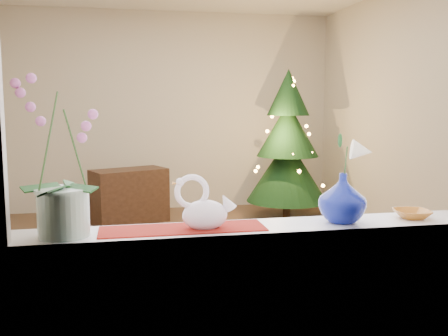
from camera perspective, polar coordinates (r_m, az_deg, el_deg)
The scene contains 15 objects.
ground at distance 4.70m, azimuth -3.23°, elevation -10.67°, with size 5.00×5.00×0.00m, color #3E2719.
wall_back at distance 6.96m, azimuth -6.17°, elevation 6.43°, with size 4.50×0.10×2.70m, color beige.
wall_front at distance 2.02m, azimuth 6.35°, elevation 4.52°, with size 4.50×0.10×2.70m, color beige.
wall_right at distance 5.27m, azimuth 21.80°, elevation 5.71°, with size 0.10×5.00×2.70m, color beige.
windowsill at distance 2.21m, azimuth 5.17°, elevation -7.03°, with size 2.20×0.26×0.04m, color white.
window_frame at distance 2.07m, azimuth 6.23°, elevation 14.30°, with size 2.22×0.06×1.60m, color white, non-canonical shape.
runner at distance 2.14m, azimuth -4.73°, elevation -6.92°, with size 0.70×0.20×0.01m, color maroon.
orchid_pot at distance 2.07m, azimuth -18.12°, elevation 1.27°, with size 0.22×0.22×0.65m, color silver, non-canonical shape.
swan at distance 2.11m, azimuth -2.20°, elevation -4.06°, with size 0.26×0.12×0.22m, color white, non-canonical shape.
blue_vase at distance 2.29m, azimuth 13.40°, elevation -2.93°, with size 0.24×0.24×0.25m, color #050F5E.
lily at distance 2.27m, azimuth 13.56°, elevation 2.64°, with size 0.14×0.08×0.19m, color white, non-canonical shape.
paperweight at distance 2.31m, azimuth 14.36°, elevation -5.18°, with size 0.07×0.07×0.07m, color white.
amber_dish at distance 2.49m, azimuth 20.68°, elevation -5.01°, with size 0.14×0.14×0.04m, color #AA6420.
xmas_tree at distance 6.38m, azimuth 7.27°, elevation 2.69°, with size 1.03×1.03×1.89m, color black, non-canonical shape.
side_table at distance 6.23m, azimuth -10.76°, elevation -3.16°, with size 0.88×0.44×0.66m, color black.
Camera 1 is at (-0.61, -4.43, 1.45)m, focal length 40.00 mm.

